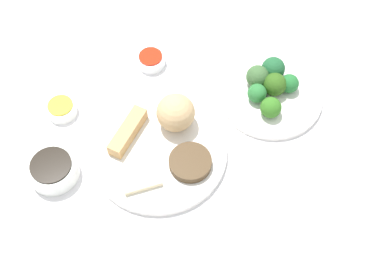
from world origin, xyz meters
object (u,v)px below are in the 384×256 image
main_plate (159,152)px  broccoli_plate (270,95)px  sauce_ramekin_hot_mustard (62,109)px  soy_sauce_bowl (53,170)px  sauce_ramekin_sweet_and_sour (151,60)px

main_plate → broccoli_plate: size_ratio=1.22×
main_plate → sauce_ramekin_hot_mustard: size_ratio=4.31×
main_plate → soy_sauce_bowl: 0.22m
soy_sauce_bowl → broccoli_plate: bearing=179.5°
broccoli_plate → sauce_ramekin_sweet_and_sour: sauce_ramekin_sweet_and_sour is taller
broccoli_plate → soy_sauce_bowl: 0.49m
soy_sauce_bowl → sauce_ramekin_sweet_and_sour: soy_sauce_bowl is taller
broccoli_plate → sauce_ramekin_hot_mustard: 0.46m
main_plate → sauce_ramekin_hot_mustard: 0.24m
main_plate → sauce_ramekin_sweet_and_sour: size_ratio=4.31×
broccoli_plate → sauce_ramekin_hot_mustard: size_ratio=3.53×
sauce_ramekin_hot_mustard → sauce_ramekin_sweet_and_sour: bearing=-167.8°
sauce_ramekin_sweet_and_sour → sauce_ramekin_hot_mustard: (0.23, 0.05, 0.00)m
broccoli_plate → sauce_ramekin_sweet_and_sour: size_ratio=3.53×
main_plate → soy_sauce_bowl: (0.21, -0.04, 0.01)m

